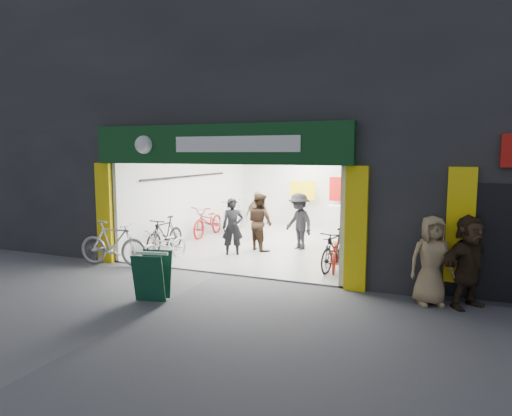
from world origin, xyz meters
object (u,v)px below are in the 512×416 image
Objects in this scene: sandwich_board at (152,275)px; bike_left_front at (165,245)px; parked_bike at (113,244)px; pedestrian_near at (431,261)px; bike_right_front at (335,250)px.

bike_left_front is at bearing 106.55° from sandwich_board.
bike_left_front is 0.87× the size of parked_bike.
pedestrian_near is at bearing -97.88° from parked_bike.
sandwich_board is at bearing 177.32° from pedestrian_near.
bike_right_front is at bearing 19.75° from bike_left_front.
bike_right_front is at bearing 117.92° from pedestrian_near.
pedestrian_near is at bearing -29.72° from bike_right_front.
bike_right_front is 1.00× the size of pedestrian_near.
sandwich_board is (-2.73, -3.66, 0.01)m from bike_right_front.
parked_bike reaches higher than sandwich_board.
bike_left_front is at bearing 148.18° from pedestrian_near.
bike_left_front is 3.28m from sandwich_board.
parked_bike is (-0.95, -0.90, 0.14)m from bike_left_front.
bike_right_front is 5.57m from parked_bike.
parked_bike is 1.12× the size of pedestrian_near.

